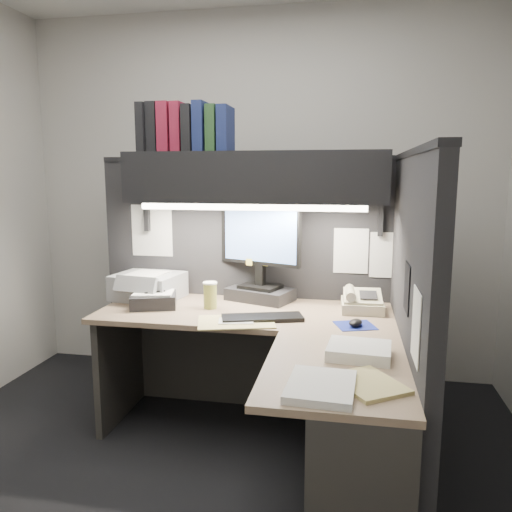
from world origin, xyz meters
name	(u,v)px	position (x,y,z in m)	size (l,w,h in m)	color
floor	(203,479)	(0.00, 0.00, 0.00)	(3.50, 3.50, 0.00)	black
wall_back	(257,197)	(0.00, 1.50, 1.35)	(3.50, 0.04, 2.70)	#B8B6AF
partition_back	(246,285)	(0.03, 0.93, 0.80)	(1.90, 0.06, 1.60)	black
partition_right	(409,327)	(0.98, 0.18, 0.80)	(0.06, 1.50, 1.60)	black
desk	(288,404)	(0.43, 0.00, 0.44)	(1.70, 1.53, 0.73)	#997C61
overhead_shelf	(255,177)	(0.12, 0.75, 1.50)	(1.55, 0.34, 0.30)	black
task_light_tube	(251,207)	(0.12, 0.61, 1.33)	(0.04, 0.04, 1.32)	white
monitor	(260,264)	(0.14, 0.82, 0.97)	(0.53, 0.36, 0.60)	black
keyboard	(262,318)	(0.23, 0.40, 0.74)	(0.44, 0.15, 0.02)	black
mousepad	(355,325)	(0.73, 0.38, 0.73)	(0.20, 0.18, 0.00)	navy
mouse	(356,323)	(0.73, 0.36, 0.75)	(0.06, 0.10, 0.04)	black
telephone	(362,303)	(0.77, 0.68, 0.78)	(0.24, 0.25, 0.10)	#B5AE8B
coffee_cup	(210,296)	(-0.11, 0.58, 0.80)	(0.08, 0.08, 0.15)	#CAB550
printer	(148,286)	(-0.57, 0.74, 0.81)	(0.40, 0.34, 0.16)	#96999C
notebook_stack	(154,300)	(-0.46, 0.54, 0.77)	(0.26, 0.22, 0.08)	black
open_folder	(236,322)	(0.10, 0.32, 0.73)	(0.41, 0.27, 0.01)	tan
paper_stack_a	(359,351)	(0.74, -0.08, 0.76)	(0.27, 0.23, 0.05)	white
paper_stack_b	(321,387)	(0.60, -0.46, 0.75)	(0.24, 0.31, 0.03)	white
manila_stack	(368,384)	(0.77, -0.38, 0.74)	(0.21, 0.27, 0.02)	tan
binder_row	(185,128)	(-0.31, 0.75, 1.79)	(0.55, 0.25, 0.29)	black
pinned_papers	(301,258)	(0.42, 0.56, 1.05)	(1.76, 1.31, 0.51)	white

